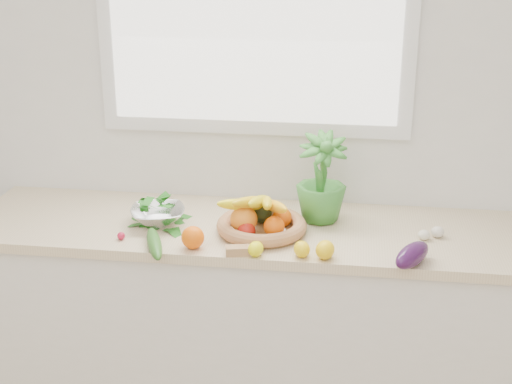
# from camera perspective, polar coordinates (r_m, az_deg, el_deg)

# --- Properties ---
(back_wall) EXTENTS (4.50, 0.02, 2.70)m
(back_wall) POSITION_cam_1_polar(r_m,az_deg,el_deg) (3.01, -0.10, 7.54)
(back_wall) COLOR white
(back_wall) RESTS_ON ground
(counter_cabinet) EXTENTS (2.20, 0.58, 0.86)m
(counter_cabinet) POSITION_cam_1_polar(r_m,az_deg,el_deg) (3.08, -0.89, -10.70)
(counter_cabinet) COLOR silver
(counter_cabinet) RESTS_ON ground
(countertop) EXTENTS (2.24, 0.62, 0.04)m
(countertop) POSITION_cam_1_polar(r_m,az_deg,el_deg) (2.87, -0.93, -2.99)
(countertop) COLOR beige
(countertop) RESTS_ON counter_cabinet
(window_frame) EXTENTS (1.30, 0.03, 1.10)m
(window_frame) POSITION_cam_1_polar(r_m,az_deg,el_deg) (2.93, -0.15, 15.13)
(window_frame) COLOR white
(window_frame) RESTS_ON back_wall
(window_pane) EXTENTS (1.18, 0.01, 0.98)m
(window_pane) POSITION_cam_1_polar(r_m,az_deg,el_deg) (2.91, -0.20, 15.09)
(window_pane) COLOR white
(window_pane) RESTS_ON window_frame
(orange_loose) EXTENTS (0.11, 0.11, 0.09)m
(orange_loose) POSITION_cam_1_polar(r_m,az_deg,el_deg) (2.65, -5.08, -3.65)
(orange_loose) COLOR #FF6308
(orange_loose) RESTS_ON countertop
(lemon_a) EXTENTS (0.07, 0.08, 0.06)m
(lemon_a) POSITION_cam_1_polar(r_m,az_deg,el_deg) (2.59, -0.02, -4.58)
(lemon_a) COLOR #FEFA0D
(lemon_a) RESTS_ON countertop
(lemon_b) EXTENTS (0.08, 0.10, 0.07)m
(lemon_b) POSITION_cam_1_polar(r_m,az_deg,el_deg) (2.58, 5.55, -4.62)
(lemon_b) COLOR yellow
(lemon_b) RESTS_ON countertop
(lemon_c) EXTENTS (0.08, 0.09, 0.06)m
(lemon_c) POSITION_cam_1_polar(r_m,az_deg,el_deg) (2.59, 3.69, -4.58)
(lemon_c) COLOR yellow
(lemon_c) RESTS_ON countertop
(apple) EXTENTS (0.09, 0.09, 0.07)m
(apple) POSITION_cam_1_polar(r_m,az_deg,el_deg) (2.71, -0.77, -3.16)
(apple) COLOR #AC190D
(apple) RESTS_ON countertop
(ginger) EXTENTS (0.11, 0.06, 0.03)m
(ginger) POSITION_cam_1_polar(r_m,az_deg,el_deg) (2.60, -1.29, -4.71)
(ginger) COLOR tan
(ginger) RESTS_ON countertop
(garlic_a) EXTENTS (0.05, 0.05, 0.04)m
(garlic_a) POSITION_cam_1_polar(r_m,az_deg,el_deg) (2.83, 14.33, -3.11)
(garlic_a) COLOR silver
(garlic_a) RESTS_ON countertop
(garlic_b) EXTENTS (0.05, 0.05, 0.04)m
(garlic_b) POSITION_cam_1_polar(r_m,az_deg,el_deg) (2.80, 13.30, -3.36)
(garlic_b) COLOR white
(garlic_b) RESTS_ON countertop
(garlic_c) EXTENTS (0.07, 0.07, 0.05)m
(garlic_c) POSITION_cam_1_polar(r_m,az_deg,el_deg) (2.72, 1.98, -3.35)
(garlic_c) COLOR silver
(garlic_c) RESTS_ON countertop
(eggplant) EXTENTS (0.17, 0.21, 0.08)m
(eggplant) POSITION_cam_1_polar(r_m,az_deg,el_deg) (2.57, 12.39, -4.94)
(eggplant) COLOR #34103E
(eggplant) RESTS_ON countertop
(cucumber) EXTENTS (0.15, 0.28, 0.05)m
(cucumber) POSITION_cam_1_polar(r_m,az_deg,el_deg) (2.66, -8.13, -4.09)
(cucumber) COLOR #2D5C1B
(cucumber) RESTS_ON countertop
(radish) EXTENTS (0.04, 0.04, 0.03)m
(radish) POSITION_cam_1_polar(r_m,az_deg,el_deg) (2.77, -10.74, -3.47)
(radish) COLOR #B61636
(radish) RESTS_ON countertop
(potted_herb) EXTENTS (0.23, 0.23, 0.36)m
(potted_herb) POSITION_cam_1_polar(r_m,az_deg,el_deg) (2.85, 5.26, 1.18)
(potted_herb) COLOR #3A8630
(potted_herb) RESTS_ON countertop
(fruit_basket) EXTENTS (0.41, 0.41, 0.18)m
(fruit_basket) POSITION_cam_1_polar(r_m,az_deg,el_deg) (2.77, 0.38, -2.29)
(fruit_basket) COLOR tan
(fruit_basket) RESTS_ON countertop
(colander_with_spinach) EXTENTS (0.27, 0.27, 0.12)m
(colander_with_spinach) POSITION_cam_1_polar(r_m,az_deg,el_deg) (2.87, -7.87, -1.52)
(colander_with_spinach) COLOR silver
(colander_with_spinach) RESTS_ON countertop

